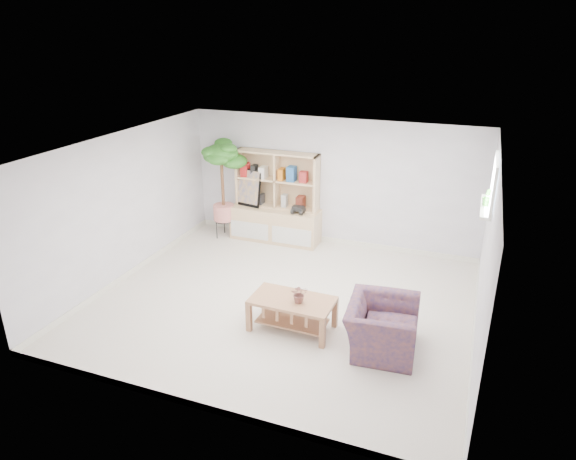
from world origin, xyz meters
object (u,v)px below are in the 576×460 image
(floor_tree, at_px, (223,190))
(storage_unit, at_px, (275,198))
(coffee_table, at_px, (292,314))
(armchair, at_px, (382,324))

(floor_tree, bearing_deg, storage_unit, 11.25)
(storage_unit, xyz_separation_m, floor_tree, (-1.01, -0.20, 0.10))
(storage_unit, bearing_deg, coffee_table, -63.78)
(coffee_table, relative_size, floor_tree, 0.59)
(floor_tree, height_order, armchair, floor_tree)
(coffee_table, bearing_deg, floor_tree, 133.73)
(floor_tree, xyz_separation_m, armchair, (3.66, -2.69, -0.59))
(coffee_table, height_order, floor_tree, floor_tree)
(floor_tree, bearing_deg, armchair, -36.33)
(coffee_table, bearing_deg, armchair, -0.10)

